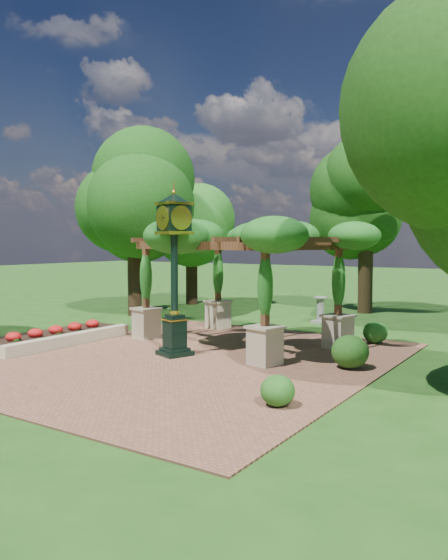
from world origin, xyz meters
The scene contains 13 objects.
ground centered at (0.00, 0.00, 0.00)m, with size 120.00×120.00×0.00m, color #1E4714.
brick_plaza centered at (0.00, 1.00, 0.02)m, with size 10.00×12.00×0.04m, color brown.
border_wall centered at (-4.60, 0.50, 0.20)m, with size 0.35×5.00×0.40m, color #C6B793.
flower_bed centered at (-5.50, 0.50, 0.18)m, with size 1.50×5.00×0.36m, color red.
pedestal_clock centered at (-0.82, 1.12, 2.87)m, with size 1.21×1.21×4.81m.
pergola centered at (-0.30, 3.76, 3.33)m, with size 7.22×5.45×4.06m.
sundial centered at (0.09, 9.64, 0.48)m, with size 0.61×0.61×1.09m.
shrub_front centered at (4.02, -1.66, 0.36)m, with size 0.71×0.71×0.64m, color #225718.
shrub_mid centered at (4.07, 2.32, 0.48)m, with size 0.98×0.98×0.88m, color #225217.
shrub_back centered at (3.50, 6.22, 0.40)m, with size 0.80×0.80×0.72m, color #24631C.
tree_west_near centered at (-7.91, 7.14, 5.29)m, with size 4.31×4.31×7.70m.
tree_west_far centered at (-8.48, 12.26, 5.05)m, with size 3.88×3.88×7.36m.
tree_north centered at (0.57, 13.80, 5.21)m, with size 4.08×4.08×7.60m.
Camera 1 is at (9.05, -11.30, 3.35)m, focal length 35.00 mm.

